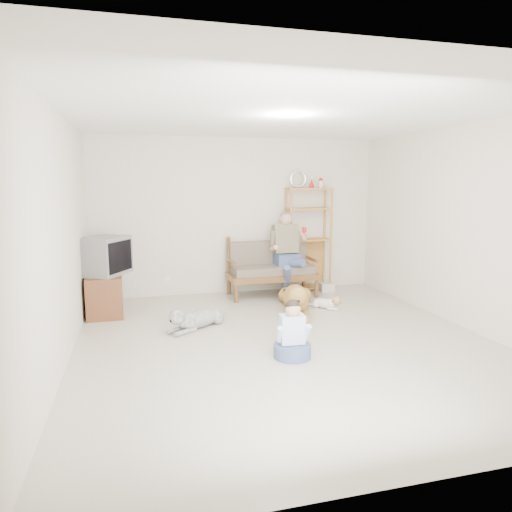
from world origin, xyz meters
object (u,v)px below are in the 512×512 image
object	(u,v)px
loveseat	(271,267)
tv_stand	(105,294)
etagere	(308,238)
golden_retriever	(296,298)

from	to	relation	value
loveseat	tv_stand	xyz separation A→B (m)	(-2.73, -0.47, -0.19)
etagere	golden_retriever	bearing A→B (deg)	-117.55
golden_retriever	loveseat	bearing A→B (deg)	111.45
tv_stand	golden_retriever	xyz separation A→B (m)	(2.81, -0.61, -0.10)
loveseat	etagere	bearing A→B (deg)	14.17
tv_stand	golden_retriever	size ratio (longest dim) A/B	0.58
etagere	golden_retriever	world-z (taller)	etagere
golden_retriever	tv_stand	bearing A→B (deg)	-174.96
etagere	tv_stand	bearing A→B (deg)	-169.14
etagere	golden_retriever	size ratio (longest dim) A/B	1.37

